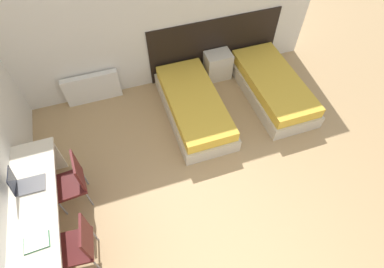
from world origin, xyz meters
name	(u,v)px	position (x,y,z in m)	size (l,w,h in m)	color
wall_back	(155,18)	(0.00, 4.13, 1.35)	(5.93, 0.05, 2.70)	silver
headboard_panel	(215,46)	(1.07, 4.09, 0.57)	(2.56, 0.03, 1.14)	black
bed_near_window	(194,106)	(0.31, 3.07, 0.21)	(0.92, 1.99, 0.44)	beige
bed_near_door	(272,87)	(1.84, 3.07, 0.21)	(0.92, 1.99, 0.44)	beige
nightstand	(218,65)	(1.07, 3.88, 0.27)	(0.49, 0.36, 0.54)	beige
radiator	(93,88)	(-1.31, 4.01, 0.28)	(0.99, 0.12, 0.57)	silver
desk	(38,218)	(-2.19, 1.62, 0.59)	(0.56, 2.15, 0.74)	beige
chair_near_laptop	(72,181)	(-1.77, 2.06, 0.50)	(0.45, 0.45, 0.91)	#511919
chair_near_notebook	(79,244)	(-1.77, 1.18, 0.50)	(0.46, 0.46, 0.91)	#511919
laptop	(24,184)	(-2.25, 2.00, 0.82)	(0.35, 0.25, 0.36)	slate
open_notebook	(37,242)	(-2.14, 1.24, 0.75)	(0.28, 0.20, 0.02)	#236B3D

